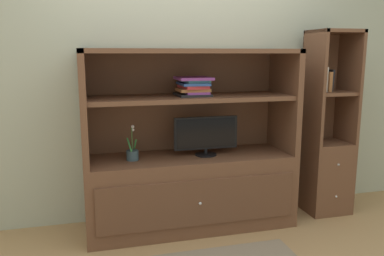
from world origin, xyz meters
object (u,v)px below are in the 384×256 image
at_px(media_console, 190,172).
at_px(bookshelf_tall, 326,151).
at_px(potted_plant, 133,154).
at_px(upright_book_row, 324,80).
at_px(tv_monitor, 206,135).
at_px(magazine_stack, 193,86).

relative_size(media_console, bookshelf_tall, 1.04).
relative_size(potted_plant, upright_book_row, 1.21).
height_order(tv_monitor, potted_plant, tv_monitor).
bearing_deg(tv_monitor, media_console, 168.43).
relative_size(magazine_stack, upright_book_row, 1.32).
xyz_separation_m(potted_plant, upright_book_row, (1.75, 0.02, 0.57)).
height_order(magazine_stack, upright_book_row, upright_book_row).
bearing_deg(media_console, magazine_stack, -11.85).
bearing_deg(potted_plant, media_console, 2.82).
relative_size(tv_monitor, magazine_stack, 1.75).
bearing_deg(upright_book_row, bookshelf_tall, 5.84).
distance_m(magazine_stack, bookshelf_tall, 1.46).
relative_size(media_console, tv_monitor, 3.19).
bearing_deg(bookshelf_tall, tv_monitor, -178.62).
relative_size(tv_monitor, upright_book_row, 2.31).
relative_size(potted_plant, magazine_stack, 0.92).
distance_m(media_console, upright_book_row, 1.47).
relative_size(media_console, upright_book_row, 7.37).
bearing_deg(potted_plant, magazine_stack, 2.10).
distance_m(media_console, bookshelf_tall, 1.34).
xyz_separation_m(potted_plant, bookshelf_tall, (1.83, 0.03, -0.10)).
bearing_deg(upright_book_row, potted_plant, -179.41).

